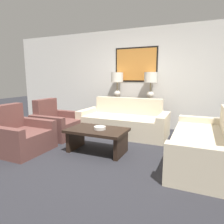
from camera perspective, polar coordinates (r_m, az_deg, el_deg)
ground_plane at (r=3.59m, az=-5.42°, el=-12.47°), size 20.00×20.00×0.00m
back_wall at (r=5.64m, az=6.94°, el=9.50°), size 8.10×0.12×2.65m
console_table at (r=5.47m, az=5.94°, el=-0.29°), size 1.36×0.37×0.80m
table_lamp_left at (r=5.55m, az=1.49°, el=8.94°), size 0.33×0.33×0.69m
table_lamp_right at (r=5.27m, az=10.97°, el=8.71°), size 0.33×0.33×0.69m
couch_by_back_wall at (r=4.83m, az=3.31°, el=-3.00°), size 2.08×0.93×0.85m
couch_by_side at (r=3.60m, az=25.28°, el=-8.48°), size 0.93×2.08×0.85m
coffee_table at (r=3.69m, az=-4.27°, el=-6.69°), size 1.07×0.67×0.43m
decorative_bowl at (r=3.62m, az=-3.50°, el=-4.56°), size 0.21×0.21×0.05m
armchair_near_back_wall at (r=4.85m, az=-15.54°, el=-3.44°), size 0.89×0.91×0.86m
armchair_near_camera at (r=4.12m, az=-24.77°, el=-6.36°), size 0.89×0.91×0.86m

